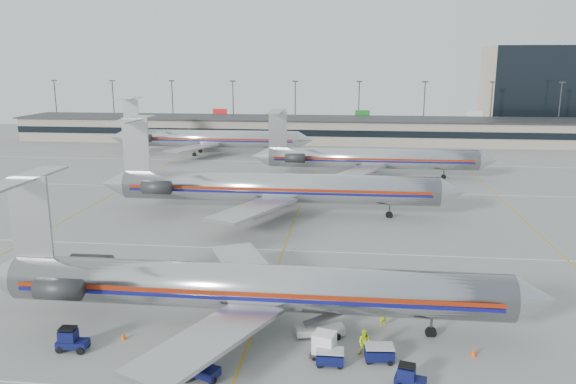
# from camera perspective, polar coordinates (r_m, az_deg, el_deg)

# --- Properties ---
(ground) EXTENTS (260.00, 260.00, 0.00)m
(ground) POSITION_cam_1_polar(r_m,az_deg,el_deg) (52.91, -1.82, -9.43)
(ground) COLOR gray
(ground) RESTS_ON ground
(apron_markings) EXTENTS (160.00, 0.15, 0.02)m
(apron_markings) POSITION_cam_1_polar(r_m,az_deg,el_deg) (62.18, -0.49, -5.94)
(apron_markings) COLOR silver
(apron_markings) RESTS_ON ground
(terminal) EXTENTS (162.00, 17.00, 6.25)m
(terminal) POSITION_cam_1_polar(r_m,az_deg,el_deg) (147.52, 3.68, 6.34)
(terminal) COLOR gray
(terminal) RESTS_ON ground
(light_mast_row) EXTENTS (163.60, 0.40, 15.28)m
(light_mast_row) POSITION_cam_1_polar(r_m,az_deg,el_deg) (160.96, 3.96, 8.83)
(light_mast_row) COLOR #38383D
(light_mast_row) RESTS_ON ground
(distant_building) EXTENTS (30.00, 20.00, 25.00)m
(distant_building) POSITION_cam_1_polar(r_m,az_deg,el_deg) (184.87, 24.08, 9.50)
(distant_building) COLOR tan
(distant_building) RESTS_ON ground
(jet_foreground) EXTENTS (44.93, 26.45, 11.76)m
(jet_foreground) POSITION_cam_1_polar(r_m,az_deg,el_deg) (43.94, -4.64, -9.49)
(jet_foreground) COLOR silver
(jet_foreground) RESTS_ON ground
(jet_second_row) EXTENTS (49.79, 29.32, 13.03)m
(jet_second_row) POSITION_cam_1_polar(r_m,az_deg,el_deg) (75.86, -1.75, 0.50)
(jet_second_row) COLOR silver
(jet_second_row) RESTS_ON ground
(jet_third_row) EXTENTS (43.78, 26.93, 11.97)m
(jet_third_row) POSITION_cam_1_polar(r_m,az_deg,el_deg) (101.97, 8.02, 3.43)
(jet_third_row) COLOR silver
(jet_third_row) RESTS_ON ground
(jet_back_row) EXTENTS (46.43, 28.56, 12.70)m
(jet_back_row) POSITION_cam_1_polar(r_m,az_deg,el_deg) (127.52, -8.33, 5.42)
(jet_back_row) COLOR silver
(jet_back_row) RESTS_ON ground
(tug_left) EXTENTS (2.22, 1.18, 1.77)m
(tug_left) POSITION_cam_1_polar(r_m,az_deg,el_deg) (44.36, -21.21, -13.85)
(tug_left) COLOR #0B0F3D
(tug_left) RESTS_ON ground
(tug_center) EXTENTS (2.71, 2.03, 1.98)m
(tug_center) POSITION_cam_1_polar(r_m,az_deg,el_deg) (38.71, -9.09, -17.05)
(tug_center) COLOR #0B0F3D
(tug_center) RESTS_ON ground
(tug_right) EXTENTS (2.14, 1.42, 1.60)m
(tug_right) POSITION_cam_1_polar(r_m,az_deg,el_deg) (38.21, 12.16, -17.92)
(tug_right) COLOR #0B0F3D
(tug_right) RESTS_ON ground
(cart_inner) EXTENTS (2.09, 1.51, 1.13)m
(cart_inner) POSITION_cam_1_polar(r_m,az_deg,el_deg) (40.86, 9.26, -15.82)
(cart_inner) COLOR #0B0F3D
(cart_inner) RESTS_ON ground
(cart_outer) EXTENTS (1.88, 1.29, 1.07)m
(cart_outer) POSITION_cam_1_polar(r_m,az_deg,el_deg) (40.05, 4.29, -16.37)
(cart_outer) COLOR #0B0F3D
(cart_outer) RESTS_ON ground
(uld_container) EXTENTS (2.05, 1.85, 1.83)m
(uld_container) POSITION_cam_1_polar(r_m,az_deg,el_deg) (40.73, 3.70, -15.25)
(uld_container) COLOR #2D2D30
(uld_container) RESTS_ON ground
(belt_loader) EXTENTS (4.48, 2.15, 2.29)m
(belt_loader) POSITION_cam_1_polar(r_m,az_deg,el_deg) (43.67, 3.39, -13.64)
(belt_loader) COLOR #AAAAAA
(belt_loader) RESTS_ON ground
(ramp_worker_near) EXTENTS (0.66, 0.53, 1.57)m
(ramp_worker_near) POSITION_cam_1_polar(r_m,az_deg,el_deg) (45.55, 9.64, -12.41)
(ramp_worker_near) COLOR #BBD814
(ramp_worker_near) RESTS_ON ground
(ramp_worker_far) EXTENTS (1.15, 1.03, 1.96)m
(ramp_worker_far) POSITION_cam_1_polar(r_m,az_deg,el_deg) (41.15, 7.79, -14.94)
(ramp_worker_far) COLOR #C9E615
(ramp_worker_far) RESTS_ON ground
(cone_right) EXTENTS (0.54, 0.54, 0.61)m
(cone_right) POSITION_cam_1_polar(r_m,az_deg,el_deg) (43.11, 18.33, -15.17)
(cone_right) COLOR #E84807
(cone_right) RESTS_ON ground
(cone_left) EXTENTS (0.51, 0.51, 0.56)m
(cone_left) POSITION_cam_1_polar(r_m,az_deg,el_deg) (44.97, -16.37, -13.84)
(cone_left) COLOR #E84807
(cone_left) RESTS_ON ground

